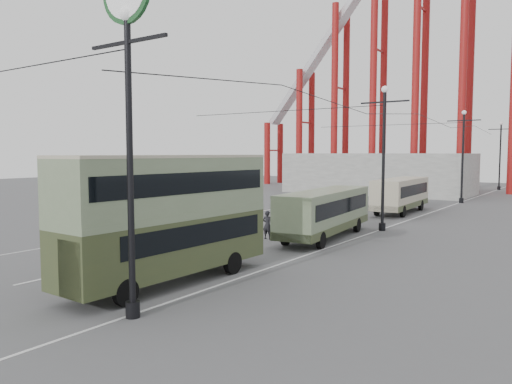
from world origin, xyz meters
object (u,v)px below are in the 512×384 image
Objects in this scene: lamp_post_near at (128,57)px; double_decker_bus at (169,212)px; single_decker_green at (325,211)px; single_decker_cream at (401,194)px; pedestrian at (267,225)px.

double_decker_bus is at bearing 118.96° from lamp_post_near.
lamp_post_near is at bearing -59.30° from double_decker_bus.
single_decker_green is (-1.79, 16.40, -6.26)m from lamp_post_near.
single_decker_cream is at bearing 85.58° from single_decker_green.
single_decker_green is 1.09× the size of single_decker_cream.
double_decker_bus reaches higher than pedestrian.
double_decker_bus is at bearing 96.84° from pedestrian.
pedestrian is at bearing -99.46° from single_decker_cream.
double_decker_bus is (-2.00, 3.61, -5.08)m from lamp_post_near.
single_decker_green is at bearing -90.73° from single_decker_cream.
single_decker_green is at bearing -143.09° from pedestrian.
lamp_post_near is at bearing -90.16° from single_decker_green.
lamp_post_near reaches higher than double_decker_bus.
lamp_post_near is at bearing -88.49° from single_decker_cream.
single_decker_cream is (-0.30, 27.71, -1.16)m from double_decker_bus.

